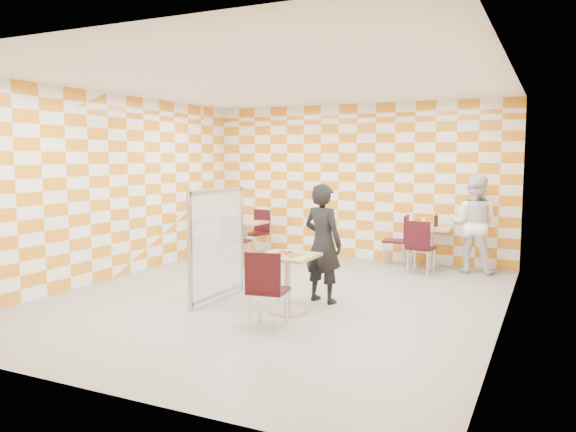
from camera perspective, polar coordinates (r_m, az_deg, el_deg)
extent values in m
plane|color=#959690|center=(8.01, -1.27, -8.31)|extent=(7.00, 7.00, 0.00)
plane|color=white|center=(7.83, -1.33, 13.48)|extent=(7.00, 7.00, 0.00)
plane|color=white|center=(11.01, 6.95, 3.46)|extent=(6.00, 0.00, 6.00)
plane|color=white|center=(9.51, -17.67, 2.82)|extent=(0.00, 7.00, 7.00)
plane|color=white|center=(6.96, 21.33, 1.64)|extent=(0.00, 7.00, 7.00)
cube|color=tan|center=(7.13, -0.08, -4.10)|extent=(0.70, 0.70, 0.04)
cylinder|color=#A5A5AA|center=(7.20, -0.08, -6.92)|extent=(0.08, 0.08, 0.70)
cylinder|color=#A5A5AA|center=(7.29, -0.08, -9.64)|extent=(0.50, 0.50, 0.03)
cube|color=tan|center=(10.24, 14.34, -1.20)|extent=(0.70, 0.70, 0.04)
cylinder|color=#A5A5AA|center=(10.29, 14.29, -3.19)|extent=(0.08, 0.08, 0.70)
cylinder|color=#A5A5AA|center=(10.36, 14.24, -5.13)|extent=(0.50, 0.50, 0.03)
cube|color=tan|center=(10.76, -4.38, -0.69)|extent=(0.70, 0.70, 0.04)
cylinder|color=#A5A5AA|center=(10.81, -4.36, -2.58)|extent=(0.08, 0.08, 0.70)
cylinder|color=#A5A5AA|center=(10.87, -4.35, -4.44)|extent=(0.50, 0.50, 0.03)
cube|color=black|center=(6.52, -1.99, -7.57)|extent=(0.48, 0.48, 0.04)
cube|color=black|center=(6.28, -2.60, -5.76)|extent=(0.42, 0.10, 0.45)
cylinder|color=silver|center=(6.69, -0.11, -9.31)|extent=(0.03, 0.03, 0.43)
cylinder|color=silver|center=(6.79, -2.88, -9.07)|extent=(0.03, 0.03, 0.43)
cylinder|color=silver|center=(6.38, -1.02, -10.08)|extent=(0.03, 0.03, 0.43)
cylinder|color=silver|center=(6.48, -3.92, -9.81)|extent=(0.03, 0.03, 0.43)
cube|color=black|center=(9.77, 13.38, -3.18)|extent=(0.47, 0.47, 0.04)
cube|color=black|center=(9.54, 13.02, -1.86)|extent=(0.42, 0.09, 0.45)
cylinder|color=silver|center=(9.91, 14.60, -4.45)|extent=(0.03, 0.03, 0.43)
cylinder|color=silver|center=(10.02, 12.74, -4.30)|extent=(0.03, 0.03, 0.43)
cylinder|color=silver|center=(9.59, 13.97, -4.78)|extent=(0.03, 0.03, 0.43)
cylinder|color=silver|center=(9.70, 12.06, -4.61)|extent=(0.03, 0.03, 0.43)
cube|color=black|center=(10.49, 10.82, -2.50)|extent=(0.46, 0.46, 0.04)
cube|color=black|center=(10.42, 11.93, -1.19)|extent=(0.08, 0.42, 0.45)
cylinder|color=silver|center=(10.72, 10.04, -3.57)|extent=(0.03, 0.03, 0.43)
cylinder|color=silver|center=(10.39, 9.71, -3.87)|extent=(0.03, 0.03, 0.43)
cylinder|color=silver|center=(10.66, 11.85, -3.66)|extent=(0.03, 0.03, 0.43)
cylinder|color=silver|center=(10.33, 11.57, -3.96)|extent=(0.03, 0.03, 0.43)
cube|color=black|center=(10.32, -5.21, -2.55)|extent=(0.45, 0.45, 0.04)
cube|color=black|center=(10.11, -5.72, -1.30)|extent=(0.42, 0.07, 0.45)
cylinder|color=silver|center=(10.44, -3.95, -3.75)|extent=(0.03, 0.03, 0.43)
cylinder|color=silver|center=(10.59, -5.63, -3.63)|extent=(0.03, 0.03, 0.43)
cylinder|color=silver|center=(10.14, -4.76, -4.05)|extent=(0.03, 0.03, 0.43)
cylinder|color=silver|center=(10.29, -6.47, -3.92)|extent=(0.03, 0.03, 0.43)
cube|color=black|center=(11.26, -3.34, -1.82)|extent=(0.51, 0.51, 0.04)
cube|color=black|center=(11.37, -2.66, -0.47)|extent=(0.42, 0.14, 0.45)
cylinder|color=silver|center=(11.29, -4.56, -3.01)|extent=(0.03, 0.03, 0.43)
cylinder|color=silver|center=(11.06, -3.30, -3.20)|extent=(0.03, 0.03, 0.43)
cylinder|color=silver|center=(11.53, -3.37, -2.81)|extent=(0.03, 0.03, 0.43)
cylinder|color=silver|center=(11.30, -2.11, -2.99)|extent=(0.03, 0.03, 0.43)
cube|color=white|center=(7.83, -7.19, -2.71)|extent=(0.02, 1.30, 1.40)
cube|color=#B2B2B7|center=(7.76, -7.26, 2.55)|extent=(0.05, 1.30, 0.05)
cube|color=#B2B2B7|center=(7.97, -7.12, -7.83)|extent=(0.05, 1.30, 0.05)
cube|color=#B2B2B7|center=(7.30, -9.95, -3.39)|extent=(0.05, 0.05, 1.50)
cylinder|color=#B2B2B7|center=(7.47, -9.84, -9.27)|extent=(0.08, 0.08, 0.05)
cube|color=#B2B2B7|center=(8.38, -4.79, -2.12)|extent=(0.05, 0.05, 1.50)
cylinder|color=#B2B2B7|center=(8.53, -4.75, -7.28)|extent=(0.08, 0.08, 0.05)
imported|color=black|center=(7.65, 3.55, -2.78)|extent=(0.68, 0.53, 1.63)
imported|color=white|center=(10.12, 18.35, -0.77)|extent=(0.85, 0.68, 1.68)
cube|color=silver|center=(7.11, -0.15, -3.94)|extent=(0.38, 0.34, 0.01)
cone|color=tan|center=(7.11, -0.15, -3.84)|extent=(0.40, 0.40, 0.02)
cone|color=#F2D88C|center=(7.12, -0.08, -3.70)|extent=(0.33, 0.33, 0.01)
cylinder|color=maroon|center=(7.04, -0.94, -3.74)|extent=(0.04, 0.04, 0.01)
cylinder|color=maroon|center=(7.00, -0.10, -3.79)|extent=(0.04, 0.04, 0.01)
cylinder|color=maroon|center=(7.09, -0.22, -3.68)|extent=(0.04, 0.04, 0.01)
cylinder|color=maroon|center=(7.15, -0.40, -3.59)|extent=(0.04, 0.04, 0.01)
cylinder|color=maroon|center=(7.09, 0.33, -3.68)|extent=(0.04, 0.04, 0.01)
torus|color=black|center=(7.06, 0.11, -3.71)|extent=(0.03, 0.03, 0.01)
torus|color=black|center=(7.06, -0.50, -3.70)|extent=(0.03, 0.03, 0.01)
torus|color=black|center=(7.13, 0.14, -3.60)|extent=(0.03, 0.03, 0.01)
torus|color=black|center=(7.12, -0.73, -3.63)|extent=(0.03, 0.03, 0.01)
cylinder|color=white|center=(10.36, 13.60, -0.54)|extent=(0.06, 0.06, 0.16)
cylinder|color=red|center=(10.35, 13.61, 0.01)|extent=(0.04, 0.04, 0.04)
cylinder|color=black|center=(10.31, 14.79, -0.49)|extent=(0.07, 0.07, 0.20)
cylinder|color=red|center=(10.30, 14.81, 0.15)|extent=(0.03, 0.03, 0.03)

